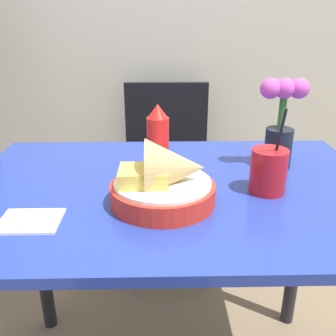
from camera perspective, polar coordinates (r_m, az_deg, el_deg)
dining_table at (r=1.03m, az=0.75°, el=-8.56°), size 1.09×0.74×0.76m
chair_far_window at (r=1.82m, az=-0.19°, el=1.02°), size 0.40×0.40×0.88m
food_basket at (r=0.86m, az=-0.21°, el=-2.07°), size 0.24×0.24×0.16m
ketchup_bottle at (r=1.03m, az=-1.55°, el=4.32°), size 0.06×0.06×0.19m
drink_cup at (r=0.95m, az=15.03°, el=-0.63°), size 0.09×0.09×0.23m
flower_vase at (r=1.10m, az=16.83°, el=6.68°), size 0.14×0.08×0.25m
napkin at (r=0.85m, az=-20.27°, el=-7.60°), size 0.13×0.10×0.01m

